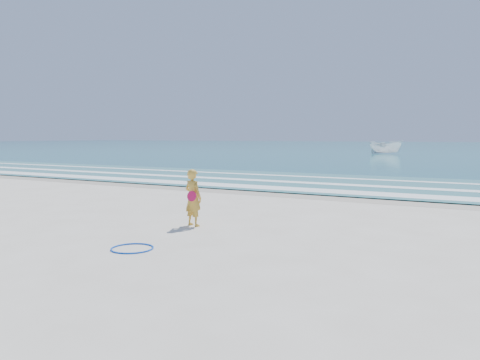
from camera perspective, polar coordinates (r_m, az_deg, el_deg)
The scene contains 10 objects.
ground at distance 11.59m, azimuth -12.09°, elevation -6.43°, with size 400.00×400.00×0.00m, color silver.
wet_sand at distance 19.22m, azimuth 5.75°, elevation -1.67°, with size 400.00×2.40×0.00m, color #B2A893.
ocean at distance 113.82m, azimuth 25.10°, elevation 3.68°, with size 400.00×190.00×0.04m, color #19727F.
shallow at distance 23.87m, azimuth 10.46°, elevation -0.26°, with size 400.00×10.00×0.01m, color #59B7AD.
foam_near at distance 20.41m, azimuth 7.18°, elevation -1.13°, with size 400.00×1.40×0.01m, color white.
foam_mid at distance 23.11m, azimuth 9.84°, elevation -0.41°, with size 400.00×0.90×0.01m, color white.
foam_far at distance 26.24m, azimuth 12.18°, elevation 0.22°, with size 400.00×0.60×0.01m, color white.
hoop at distance 10.09m, azimuth -13.00°, elevation -8.12°, with size 0.89×0.89×0.03m, color blue.
boat at distance 64.60m, azimuth 17.33°, elevation 3.86°, with size 1.74×4.62×1.78m, color white.
woman at distance 12.26m, azimuth -5.74°, elevation -2.15°, with size 0.61×0.46×1.49m.
Camera 1 is at (7.46, -8.56, 2.34)m, focal length 35.00 mm.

